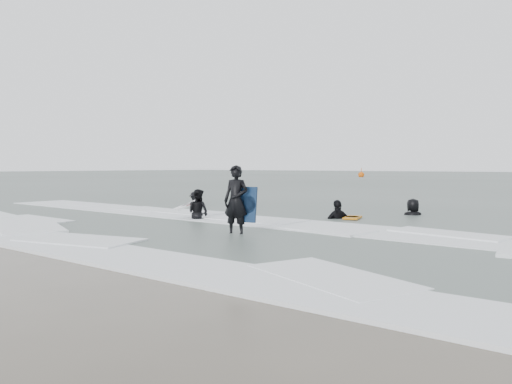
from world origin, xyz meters
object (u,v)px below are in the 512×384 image
Objects in this scene: surfer_right_near at (338,220)px; surfer_right_far at (413,216)px; surfer_wading at (198,221)px; surfer_breaker at (195,207)px; surfer_centre at (236,236)px; buoy at (361,175)px.

surfer_right_near reaches higher than surfer_right_far.
surfer_wading is 5.78m from surfer_breaker.
surfer_centre is 5.24m from surfer_right_near.
surfer_wading is 0.89× the size of surfer_right_near.
surfer_right_near is at bearing -140.37° from surfer_wading.
surfer_wading is at bearing -67.66° from buoy.
surfer_right_far is at bearing -179.29° from surfer_right_near.
surfer_right_near is (7.84, -0.70, 0.00)m from surfer_breaker.
surfer_wading is at bearing 10.46° from surfer_right_far.
surfer_breaker is at bearing 130.18° from surfer_centre.
surfer_right_near reaches higher than surfer_wading.
surfer_centre reaches higher than surfer_right_far.
surfer_centre is at bearing -42.80° from surfer_breaker.
surfer_centre is at bearing 147.90° from surfer_wading.
surfer_centre is 3.99m from surfer_wading.
buoy reaches higher than surfer_breaker.
buoy reaches higher than surfer_wading.
buoy is at bearing 102.23° from surfer_centre.
surfer_breaker is at bearing -69.82° from buoy.
surfer_right_far reaches higher than surfer_wading.
buoy is (-29.58, 65.56, 0.42)m from surfer_centre.
surfer_right_far reaches higher than surfer_breaker.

